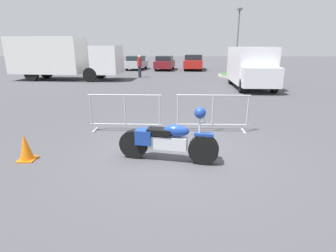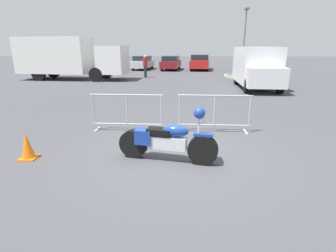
# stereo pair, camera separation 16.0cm
# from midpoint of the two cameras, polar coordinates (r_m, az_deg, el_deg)

# --- Properties ---
(ground_plane) EXTENTS (120.00, 120.00, 0.00)m
(ground_plane) POSITION_cam_midpoint_polar(r_m,az_deg,el_deg) (5.97, 2.43, -6.25)
(ground_plane) COLOR #424247
(motorcycle) EXTENTS (2.13, 0.60, 1.21)m
(motorcycle) POSITION_cam_midpoint_polar(r_m,az_deg,el_deg) (5.52, 0.65, -3.10)
(motorcycle) COLOR black
(motorcycle) RESTS_ON ground
(crowd_barrier_near) EXTENTS (2.06, 0.49, 1.07)m
(crowd_barrier_near) POSITION_cam_midpoint_polar(r_m,az_deg,el_deg) (7.55, -8.30, 2.99)
(crowd_barrier_near) COLOR #9EA0A5
(crowd_barrier_near) RESTS_ON ground
(crowd_barrier_far) EXTENTS (2.06, 0.49, 1.07)m
(crowd_barrier_far) POSITION_cam_midpoint_polar(r_m,az_deg,el_deg) (7.50, 10.66, 2.78)
(crowd_barrier_far) COLOR #9EA0A5
(crowd_barrier_far) RESTS_ON ground
(box_truck) EXTENTS (7.86, 2.86, 2.98)m
(box_truck) POSITION_cam_midpoint_polar(r_m,az_deg,el_deg) (20.75, -20.93, 13.94)
(box_truck) COLOR silver
(box_truck) RESTS_ON ground
(delivery_van) EXTENTS (2.18, 5.08, 2.31)m
(delivery_van) POSITION_cam_midpoint_polar(r_m,az_deg,el_deg) (16.27, 18.99, 12.18)
(delivery_van) COLOR silver
(delivery_van) RESTS_ON ground
(parked_car_blue) EXTENTS (2.29, 4.61, 1.51)m
(parked_car_blue) POSITION_cam_midpoint_polar(r_m,az_deg,el_deg) (30.57, -22.63, 12.76)
(parked_car_blue) COLOR #284799
(parked_car_blue) RESTS_ON ground
(parked_car_white) EXTENTS (2.30, 4.63, 1.51)m
(parked_car_white) POSITION_cam_midpoint_polar(r_m,az_deg,el_deg) (29.85, -16.98, 13.25)
(parked_car_white) COLOR white
(parked_car_white) RESTS_ON ground
(parked_car_yellow) EXTENTS (2.22, 4.46, 1.46)m
(parked_car_yellow) POSITION_cam_midpoint_polar(r_m,az_deg,el_deg) (29.10, -11.25, 13.51)
(parked_car_yellow) COLOR yellow
(parked_car_yellow) RESTS_ON ground
(parked_car_silver) EXTENTS (2.10, 4.22, 1.38)m
(parked_car_silver) POSITION_cam_midpoint_polar(r_m,az_deg,el_deg) (28.25, -5.37, 13.58)
(parked_car_silver) COLOR #B7BABF
(parked_car_silver) RESTS_ON ground
(parked_car_maroon) EXTENTS (2.13, 4.29, 1.40)m
(parked_car_maroon) POSITION_cam_midpoint_polar(r_m,az_deg,el_deg) (27.58, 0.81, 13.59)
(parked_car_maroon) COLOR maroon
(parked_car_maroon) RESTS_ON ground
(parked_car_red) EXTENTS (2.33, 4.68, 1.53)m
(parked_car_red) POSITION_cam_midpoint_polar(r_m,az_deg,el_deg) (27.76, 7.12, 13.62)
(parked_car_red) COLOR #B21E19
(parked_car_red) RESTS_ON ground
(pedestrian) EXTENTS (0.47, 0.47, 1.69)m
(pedestrian) POSITION_cam_midpoint_polar(r_m,az_deg,el_deg) (20.88, -4.77, 13.01)
(pedestrian) COLOR #262838
(pedestrian) RESTS_ON ground
(planter_island) EXTENTS (3.47, 3.47, 1.21)m
(planter_island) POSITION_cam_midpoint_polar(r_m,az_deg,el_deg) (22.06, 16.87, 11.09)
(planter_island) COLOR #ADA89E
(planter_island) RESTS_ON ground
(traffic_cone) EXTENTS (0.34, 0.34, 0.59)m
(traffic_cone) POSITION_cam_midpoint_polar(r_m,az_deg,el_deg) (6.40, -27.69, -3.89)
(traffic_cone) COLOR orange
(traffic_cone) RESTS_ON ground
(street_lamp) EXTENTS (0.36, 0.70, 5.68)m
(street_lamp) POSITION_cam_midpoint_polar(r_m,az_deg,el_deg) (26.98, 16.58, 19.23)
(street_lamp) COLOR #595B60
(street_lamp) RESTS_ON ground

